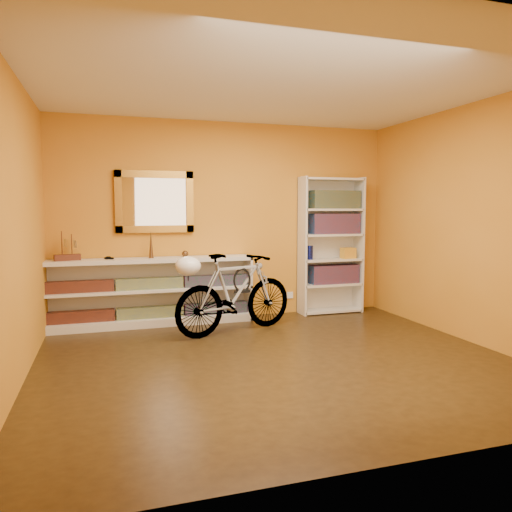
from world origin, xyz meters
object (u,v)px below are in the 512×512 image
object	(u,v)px
bookcase	(331,246)
bicycle	(235,293)
helmet	(188,266)
console_unit	(150,292)

from	to	relation	value
bookcase	bicycle	bearing A→B (deg)	-156.17
helmet	bicycle	bearing A→B (deg)	18.30
console_unit	helmet	bearing A→B (deg)	-68.11
console_unit	helmet	distance (m)	1.02
bookcase	console_unit	bearing A→B (deg)	-179.43
console_unit	bookcase	distance (m)	2.56
console_unit	bicycle	world-z (taller)	bicycle
console_unit	bookcase	world-z (taller)	bookcase
bookcase	helmet	size ratio (longest dim) A/B	6.70
bicycle	helmet	xyz separation A→B (m)	(-0.59, -0.19, 0.36)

